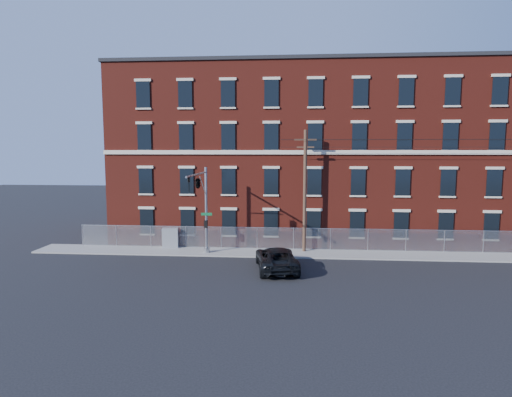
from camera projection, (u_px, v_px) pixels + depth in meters
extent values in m
plane|color=black|center=(278.00, 271.00, 29.91)|extent=(140.00, 140.00, 0.00)
cube|color=gray|center=(430.00, 256.00, 33.90)|extent=(65.00, 3.00, 0.12)
cube|color=maroon|center=(404.00, 155.00, 41.92)|extent=(55.00, 14.00, 16.00)
cube|color=black|center=(407.00, 71.00, 40.99)|extent=(55.30, 14.30, 0.30)
cube|color=beige|center=(427.00, 152.00, 34.87)|extent=(55.00, 0.18, 0.35)
cube|color=black|center=(147.00, 221.00, 37.46)|extent=(1.20, 0.10, 2.20)
cube|color=black|center=(146.00, 181.00, 37.06)|extent=(1.20, 0.10, 2.20)
cube|color=black|center=(144.00, 137.00, 36.62)|extent=(1.20, 0.10, 2.20)
cube|color=black|center=(143.00, 95.00, 36.22)|extent=(1.20, 0.10, 2.20)
cube|color=black|center=(188.00, 222.00, 37.17)|extent=(1.20, 0.10, 2.20)
cube|color=black|center=(187.00, 181.00, 36.77)|extent=(1.20, 0.10, 2.20)
cube|color=black|center=(186.00, 137.00, 36.33)|extent=(1.20, 0.10, 2.20)
cube|color=black|center=(185.00, 94.00, 35.93)|extent=(1.20, 0.10, 2.20)
cube|color=black|center=(229.00, 223.00, 36.89)|extent=(1.20, 0.10, 2.20)
cube|color=black|center=(229.00, 181.00, 36.48)|extent=(1.20, 0.10, 2.20)
cube|color=black|center=(228.00, 137.00, 36.05)|extent=(1.20, 0.10, 2.20)
cube|color=black|center=(228.00, 94.00, 35.64)|extent=(1.20, 0.10, 2.20)
cube|color=black|center=(271.00, 223.00, 36.60)|extent=(1.20, 0.10, 2.20)
cube|color=black|center=(271.00, 182.00, 36.19)|extent=(1.20, 0.10, 2.20)
cube|color=black|center=(271.00, 137.00, 35.76)|extent=(1.20, 0.10, 2.20)
cube|color=black|center=(271.00, 93.00, 35.35)|extent=(1.20, 0.10, 2.20)
cube|color=black|center=(314.00, 224.00, 36.31)|extent=(1.20, 0.10, 2.20)
cube|color=black|center=(314.00, 182.00, 35.90)|extent=(1.20, 0.10, 2.20)
cube|color=black|center=(315.00, 137.00, 35.47)|extent=(1.20, 0.10, 2.20)
cube|color=black|center=(316.00, 93.00, 35.06)|extent=(1.20, 0.10, 2.20)
cube|color=black|center=(357.00, 224.00, 36.02)|extent=(1.20, 0.10, 2.20)
cube|color=black|center=(358.00, 182.00, 35.61)|extent=(1.20, 0.10, 2.20)
cube|color=black|center=(359.00, 137.00, 35.18)|extent=(1.20, 0.10, 2.20)
cube|color=black|center=(361.00, 92.00, 34.77)|extent=(1.20, 0.10, 2.20)
cube|color=black|center=(401.00, 225.00, 35.73)|extent=(1.20, 0.10, 2.20)
cube|color=black|center=(403.00, 182.00, 35.32)|extent=(1.20, 0.10, 2.20)
cube|color=black|center=(405.00, 136.00, 34.89)|extent=(1.20, 0.10, 2.20)
cube|color=black|center=(406.00, 92.00, 34.48)|extent=(1.20, 0.10, 2.20)
cube|color=black|center=(446.00, 226.00, 35.44)|extent=(1.20, 0.10, 2.20)
cube|color=black|center=(448.00, 183.00, 35.03)|extent=(1.20, 0.10, 2.20)
cube|color=black|center=(450.00, 136.00, 34.60)|extent=(1.20, 0.10, 2.20)
cube|color=black|center=(453.00, 91.00, 34.19)|extent=(1.20, 0.10, 2.20)
cube|color=black|center=(491.00, 226.00, 35.15)|extent=(1.20, 0.10, 2.20)
cube|color=black|center=(494.00, 183.00, 34.74)|extent=(1.20, 0.10, 2.20)
cube|color=black|center=(497.00, 136.00, 34.31)|extent=(1.20, 0.10, 2.20)
cube|color=black|center=(500.00, 91.00, 33.90)|extent=(1.20, 0.10, 2.20)
cube|color=#A5A8AD|center=(425.00, 241.00, 35.08)|extent=(59.00, 0.02, 1.80)
cylinder|color=#9EA0A5|center=(426.00, 230.00, 34.98)|extent=(59.00, 0.04, 0.04)
cylinder|color=#9EA0A5|center=(82.00, 235.00, 37.41)|extent=(0.06, 0.06, 1.85)
cylinder|color=#9EA0A5|center=(116.00, 236.00, 37.17)|extent=(0.06, 0.06, 1.85)
cylinder|color=#9EA0A5|center=(151.00, 236.00, 36.92)|extent=(0.06, 0.06, 1.85)
cylinder|color=#9EA0A5|center=(186.00, 237.00, 36.68)|extent=(0.06, 0.06, 1.85)
cylinder|color=#9EA0A5|center=(221.00, 237.00, 36.43)|extent=(0.06, 0.06, 1.85)
cylinder|color=#9EA0A5|center=(257.00, 238.00, 36.19)|extent=(0.06, 0.06, 1.85)
cylinder|color=#9EA0A5|center=(294.00, 238.00, 35.94)|extent=(0.06, 0.06, 1.85)
cylinder|color=#9EA0A5|center=(331.00, 239.00, 35.70)|extent=(0.06, 0.06, 1.85)
cylinder|color=#9EA0A5|center=(368.00, 240.00, 35.45)|extent=(0.06, 0.06, 1.85)
cylinder|color=#9EA0A5|center=(406.00, 240.00, 35.21)|extent=(0.06, 0.06, 1.85)
cylinder|color=#9EA0A5|center=(444.00, 241.00, 34.96)|extent=(0.06, 0.06, 1.85)
cylinder|color=#9EA0A5|center=(483.00, 242.00, 34.72)|extent=(0.06, 0.06, 1.85)
cylinder|color=#9EA0A5|center=(206.00, 210.00, 34.43)|extent=(0.22, 0.22, 7.00)
cylinder|color=#9EA0A5|center=(207.00, 250.00, 34.80)|extent=(0.50, 0.50, 0.40)
cylinder|color=#9EA0A5|center=(197.00, 174.00, 30.86)|extent=(0.14, 6.50, 0.14)
cylinder|color=#9EA0A5|center=(203.00, 186.00, 33.00)|extent=(0.08, 2.18, 1.56)
cube|color=#0C592D|center=(207.00, 214.00, 34.31)|extent=(0.90, 0.03, 0.22)
cube|color=black|center=(206.00, 224.00, 34.30)|extent=(0.25, 0.25, 0.60)
imported|color=black|center=(189.00, 185.00, 28.39)|extent=(0.16, 0.20, 1.00)
imported|color=black|center=(198.00, 182.00, 31.17)|extent=(0.53, 2.48, 1.00)
cylinder|color=#4D3426|center=(305.00, 191.00, 34.71)|extent=(0.28, 0.28, 10.00)
cube|color=#4D3426|center=(306.00, 140.00, 34.24)|extent=(1.80, 0.12, 0.12)
cube|color=#4D3426|center=(305.00, 147.00, 34.30)|extent=(1.40, 0.12, 0.12)
imported|color=black|center=(276.00, 258.00, 30.11)|extent=(3.51, 6.16, 1.62)
cube|color=gray|center=(170.00, 238.00, 36.49)|extent=(1.43, 0.88, 1.67)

